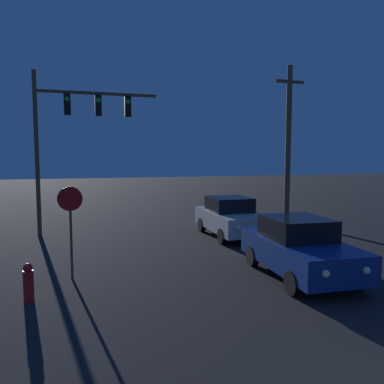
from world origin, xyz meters
The scene contains 6 objects.
car_near centered at (1.98, 7.11, 0.82)m, with size 2.20×4.36×1.67m.
car_far centered at (2.24, 12.74, 0.82)m, with size 2.02×4.28×1.67m.
traffic_signal_mast centered at (-4.19, 15.08, 4.77)m, with size 5.22×0.30×6.99m.
stop_sign centered at (-4.22, 8.67, 1.79)m, with size 0.67×0.07×2.60m.
utility_pole centered at (6.47, 15.19, 4.17)m, with size 1.60×0.28×8.03m.
fire_hydrant centered at (-5.17, 7.28, 0.46)m, with size 0.24×0.24×0.93m.
Camera 1 is at (-4.00, -1.98, 3.39)m, focal length 35.00 mm.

